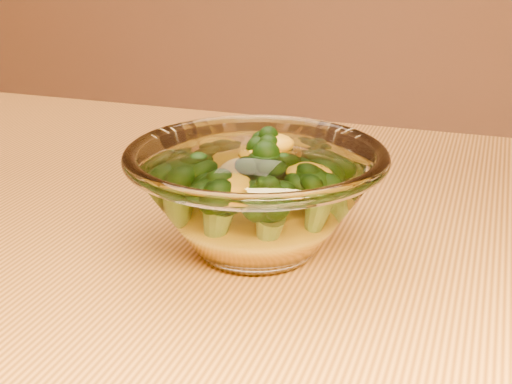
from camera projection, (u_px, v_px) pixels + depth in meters
The scene contains 4 objects.
table at pixel (239, 352), 0.62m from camera, with size 1.20×0.80×0.75m.
glass_bowl at pixel (256, 197), 0.56m from camera, with size 0.20×0.20×0.09m.
cheese_sauce at pixel (256, 220), 0.56m from camera, with size 0.12×0.12×0.03m, color yellow.
broccoli_heap at pixel (256, 183), 0.55m from camera, with size 0.14×0.13×0.07m.
Camera 1 is at (0.18, -0.49, 1.00)m, focal length 50.00 mm.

